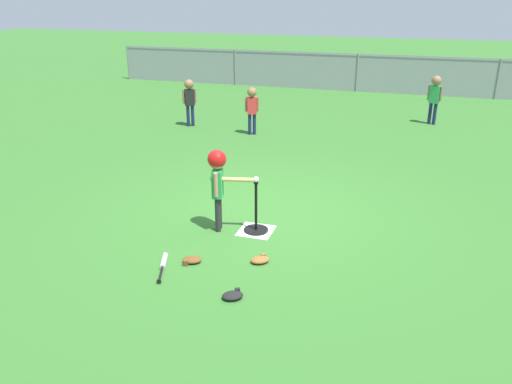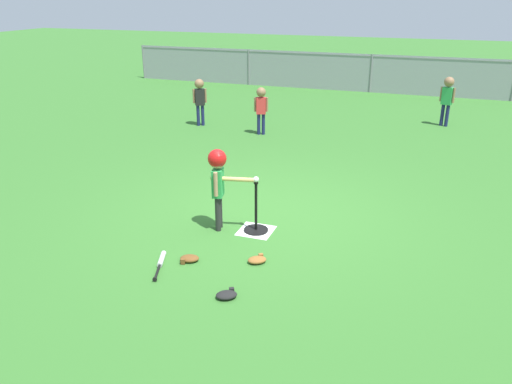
{
  "view_description": "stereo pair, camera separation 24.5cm",
  "coord_description": "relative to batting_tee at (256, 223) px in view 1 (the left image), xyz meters",
  "views": [
    {
      "loc": [
        1.84,
        -6.36,
        2.95
      ],
      "look_at": [
        0.02,
        -0.58,
        0.55
      ],
      "focal_mm": 35.86,
      "sensor_mm": 36.0,
      "label": 1
    },
    {
      "loc": [
        2.08,
        -6.28,
        2.95
      ],
      "look_at": [
        0.02,
        -0.58,
        0.55
      ],
      "focal_mm": 35.86,
      "sensor_mm": 36.0,
      "label": 2
    }
  ],
  "objects": [
    {
      "name": "glove_tossed_aside",
      "position": [
        0.25,
        -1.58,
        -0.07
      ],
      "size": [
        0.27,
        0.25,
        0.07
      ],
      "color": "black",
      "rests_on": "ground_plane"
    },
    {
      "name": "fielder_near_right",
      "position": [
        -3.13,
        4.86,
        0.58
      ],
      "size": [
        0.28,
        0.22,
        1.08
      ],
      "color": "#191E4C",
      "rests_on": "ground_plane"
    },
    {
      "name": "baseball_on_tee",
      "position": [
        -0.0,
        0.0,
        0.61
      ],
      "size": [
        0.07,
        0.07,
        0.07
      ],
      "primitive_type": "sphere",
      "color": "white",
      "rests_on": "batting_tee"
    },
    {
      "name": "ground_plane",
      "position": [
        -0.02,
        0.58,
        -0.11
      ],
      "size": [
        60.0,
        60.0,
        0.0
      ],
      "primitive_type": "plane",
      "color": "#336B28"
    },
    {
      "name": "home_plate",
      "position": [
        -0.0,
        0.0,
        -0.11
      ],
      "size": [
        0.44,
        0.44,
        0.01
      ],
      "primitive_type": "cube",
      "color": "white",
      "rests_on": "ground_plane"
    },
    {
      "name": "fielder_deep_center",
      "position": [
        2.22,
        6.74,
        0.62
      ],
      "size": [
        0.32,
        0.22,
        1.13
      ],
      "color": "#191E4C",
      "rests_on": "ground_plane"
    },
    {
      "name": "fielder_deep_left",
      "position": [
        -1.54,
        4.59,
        0.55
      ],
      "size": [
        0.29,
        0.2,
        1.03
      ],
      "color": "#191E4C",
      "rests_on": "ground_plane"
    },
    {
      "name": "batter_child",
      "position": [
        -0.47,
        -0.1,
        0.67
      ],
      "size": [
        0.62,
        0.31,
        1.1
      ],
      "color": "#262626",
      "rests_on": "ground_plane"
    },
    {
      "name": "batting_tee",
      "position": [
        0.0,
        0.0,
        0.0
      ],
      "size": [
        0.32,
        0.32,
        0.68
      ],
      "color": "black",
      "rests_on": "ground_plane"
    },
    {
      "name": "glove_by_plate",
      "position": [
        0.3,
        -0.78,
        -0.07
      ],
      "size": [
        0.27,
        0.26,
        0.07
      ],
      "color": "brown",
      "rests_on": "ground_plane"
    },
    {
      "name": "outfield_fence",
      "position": [
        -0.02,
        10.42,
        0.51
      ],
      "size": [
        16.06,
        0.06,
        1.15
      ],
      "color": "slate",
      "rests_on": "ground_plane"
    },
    {
      "name": "spare_bat_silver",
      "position": [
        -0.74,
        -1.2,
        -0.08
      ],
      "size": [
        0.26,
        0.59,
        0.06
      ],
      "color": "silver",
      "rests_on": "ground_plane"
    },
    {
      "name": "glove_near_bats",
      "position": [
        -0.46,
        -1.03,
        -0.07
      ],
      "size": [
        0.26,
        0.23,
        0.07
      ],
      "color": "brown",
      "rests_on": "ground_plane"
    }
  ]
}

